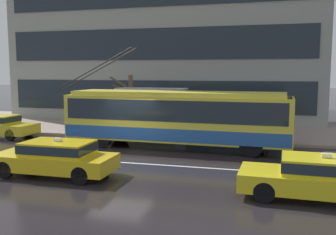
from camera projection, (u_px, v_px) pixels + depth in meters
ground_plane at (120, 156)px, 17.22m from camera, size 160.00×160.00×0.00m
sidewalk_slab at (171, 126)px, 25.94m from camera, size 80.00×10.00×0.14m
crosswalk_stripe_edge_near at (336, 163)px, 15.86m from camera, size 0.44×4.40×0.01m
lane_centre_line at (110, 162)px, 16.07m from camera, size 72.00×0.14×0.01m
trolleybus at (177, 117)px, 18.92m from camera, size 12.16×2.93×4.99m
taxi_oncoming_far at (321, 176)px, 11.25m from camera, size 4.66×1.94×1.39m
taxi_oncoming_near at (56, 157)px, 13.85m from camera, size 4.46×1.80×1.39m
bus_shelter at (153, 100)px, 22.76m from camera, size 4.11×1.57×2.67m
pedestrian_at_shelter at (268, 112)px, 19.82m from camera, size 1.55×1.55×1.91m
pedestrian_approaching_curb at (117, 105)px, 23.16m from camera, size 1.42×1.42×1.99m
street_tree_bare at (129, 100)px, 23.68m from camera, size 1.34×1.35×3.42m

